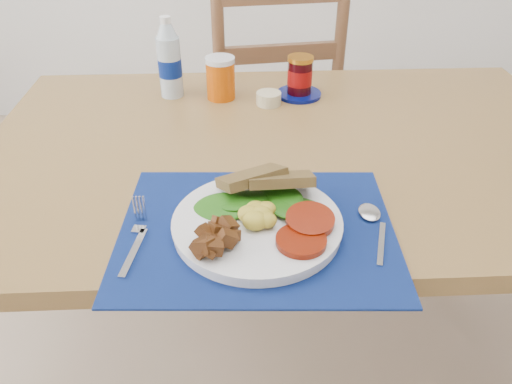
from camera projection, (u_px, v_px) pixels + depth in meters
table at (290, 173)px, 1.18m from camera, size 1.40×0.90×0.75m
chair_far at (272, 86)px, 1.78m from camera, size 0.50×0.48×1.22m
placemat at (257, 229)px, 0.87m from camera, size 0.49×0.40×0.00m
breakfast_plate at (254, 221)px, 0.85m from camera, size 0.29×0.29×0.07m
fork at (137, 237)px, 0.85m from camera, size 0.03×0.17×0.00m
spoon at (373, 223)px, 0.88m from camera, size 0.04×0.17×0.00m
water_bottle at (170, 62)px, 1.31m from camera, size 0.06×0.06×0.21m
juice_glass at (221, 79)px, 1.32m from camera, size 0.08×0.08×0.10m
ramekin at (269, 98)px, 1.30m from camera, size 0.07×0.07×0.03m
jam_on_saucer at (300, 79)px, 1.33m from camera, size 0.12×0.12×0.11m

